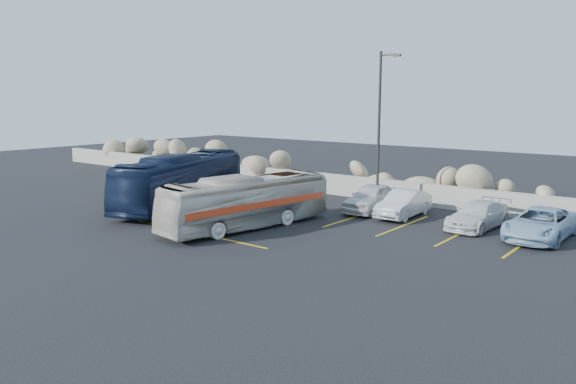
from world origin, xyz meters
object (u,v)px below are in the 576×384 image
Objects in this scene: tour_coach at (182,180)px; car_b at (403,204)px; car_d at (540,224)px; car_c at (478,215)px; vintage_bus at (247,202)px; lamppost at (380,126)px; car_a at (371,198)px.

tour_coach is 2.59× the size of car_b.
car_d reaches higher than car_b.
car_d is at bearing -5.51° from car_b.
tour_coach is 11.62m from car_b.
tour_coach is at bearing -164.36° from car_d.
car_c is 0.88× the size of car_d.
lamppost is at bearing 79.40° from vintage_bus.
car_a is at bearing 78.18° from vintage_bus.
car_d is at bearing -8.41° from lamppost.
car_c is at bearing -3.21° from car_b.
car_a is 8.30m from car_d.
car_a reaches higher than car_d.
lamppost is 10.75m from tour_coach.
car_a is at bearing -95.62° from lamppost.
lamppost is at bearing 154.78° from car_b.
vintage_bus is 2.08× the size of car_c.
vintage_bus is at bearing -116.43° from car_a.
car_a reaches higher than car_b.
car_c is (8.12, 6.27, -0.58)m from vintage_bus.
vintage_bus is 12.35m from car_d.
tour_coach is 2.40× the size of car_a.
car_d is (2.69, -0.32, 0.05)m from car_c.
lamppost reaches higher than vintage_bus.
car_b is (1.84, -0.80, -3.66)m from lamppost.
car_a is 1.08× the size of car_b.
car_a is (8.65, 4.98, -0.68)m from tour_coach.
lamppost is 1.93× the size of car_a.
vintage_bus is 10.28m from car_c.
car_c is (5.53, -0.89, -3.71)m from lamppost.
tour_coach reaches higher than car_c.
vintage_bus is (-2.59, -7.16, -3.13)m from lamppost.
vintage_bus reaches higher than car_a.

